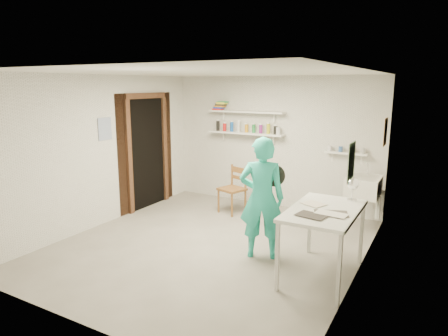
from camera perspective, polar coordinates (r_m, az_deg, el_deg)
The scene contains 27 objects.
floor at distance 5.81m, azimuth -1.96°, elevation -11.01°, with size 4.00×4.50×0.02m, color slate.
ceiling at distance 5.36m, azimuth -2.15°, elevation 13.60°, with size 4.00×4.50×0.02m, color silver.
wall_back at distance 7.45m, azimuth 7.02°, elevation 3.69°, with size 4.00×0.02×2.40m, color silver.
wall_front at distance 3.77m, azimuth -20.27°, elevation -5.02°, with size 4.00×0.02×2.40m, color silver.
wall_left at distance 6.71m, azimuth -16.91°, elevation 2.37°, with size 0.02×4.50×2.40m, color silver.
wall_right at distance 4.75m, azimuth 19.14°, elevation -1.52°, with size 0.02×4.50×2.40m, color silver.
doorway_recess at distance 7.48m, azimuth -10.94°, elevation 2.05°, with size 0.02×0.90×2.00m, color black.
corridor_box at distance 7.94m, azimuth -14.88°, elevation 2.79°, with size 1.40×1.50×2.10m, color brown.
door_lintel at distance 7.37m, azimuth -11.14°, elevation 10.11°, with size 0.06×1.05×0.10m, color brown.
door_jamb_near at distance 7.10m, azimuth -13.41°, elevation 1.42°, with size 0.06×0.10×2.00m, color brown.
door_jamb_far at distance 7.85m, azimuth -8.48°, elevation 2.59°, with size 0.06×0.10×2.00m, color brown.
shelf_lower at distance 7.52m, azimuth 3.13°, elevation 4.99°, with size 1.50×0.22×0.03m, color white.
shelf_upper at distance 7.48m, azimuth 3.17°, elevation 8.03°, with size 1.50×0.22×0.03m, color white.
ledge_shelf at distance 6.98m, azimuth 17.02°, elevation 2.05°, with size 0.70×0.14×0.03m, color white.
poster_left at distance 6.68m, azimuth -16.65°, elevation 5.38°, with size 0.01×0.28×0.36m, color #334C7F.
poster_right_a at distance 6.46m, azimuth 22.07°, elevation 4.80°, with size 0.01×0.34×0.42m, color #995933.
poster_right_b at distance 4.17m, azimuth 17.75°, elevation 0.98°, with size 0.01×0.30×0.38m, color #3F724C.
belfast_sink at distance 6.54m, azimuth 19.32°, elevation -2.50°, with size 0.48×0.60×0.30m, color white.
man at distance 5.20m, azimuth 5.41°, elevation -4.31°, with size 0.59×0.38×1.61m, color #26BEA8.
wall_clock at distance 5.28m, azimuth 7.17°, elevation -1.08°, with size 0.29×0.29×0.04m, color beige.
wooden_chair at distance 7.05m, azimuth 1.14°, elevation -3.04°, with size 0.41×0.39×0.87m, color brown.
work_table at distance 4.92m, azimuth 13.89°, elevation -10.34°, with size 0.75×1.25×0.83m, color silver.
desk_lamp at distance 5.15m, azimuth 17.95°, elevation -2.13°, with size 0.16×0.16×0.16m, color silver.
spray_cans at distance 7.51m, azimuth 3.14°, elevation 5.75°, with size 1.31×0.06×0.17m.
book_stack at distance 7.73m, azimuth -0.53°, elevation 8.91°, with size 0.28×0.14×0.17m.
ledge_pots at distance 6.97m, azimuth 17.05°, elevation 2.54°, with size 0.48×0.07×0.09m.
papers at distance 4.78m, azimuth 14.14°, elevation -5.59°, with size 0.30×0.22×0.02m.
Camera 1 is at (2.78, -4.57, 2.24)m, focal length 32.00 mm.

